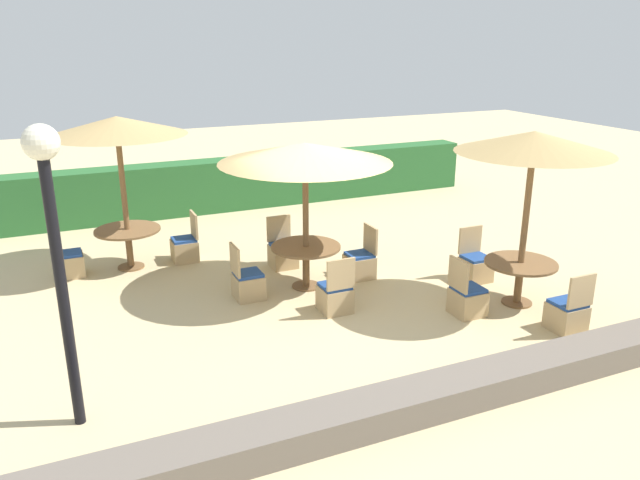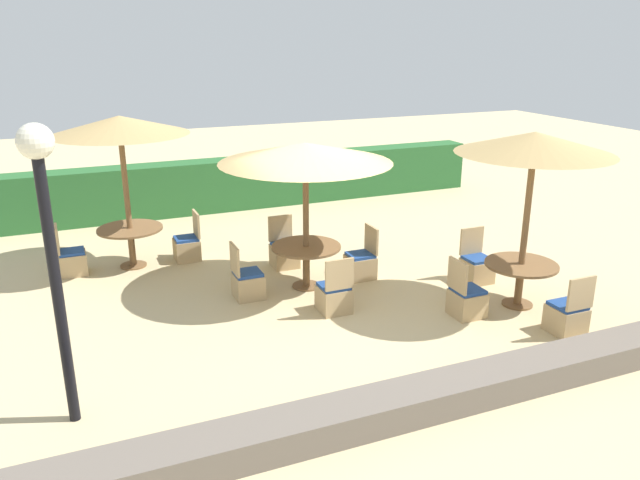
# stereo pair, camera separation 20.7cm
# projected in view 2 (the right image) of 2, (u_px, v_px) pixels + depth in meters

# --- Properties ---
(ground_plane) EXTENTS (40.00, 40.00, 0.00)m
(ground_plane) POSITION_uv_depth(u_px,v_px,m) (334.00, 304.00, 9.99)
(ground_plane) COLOR #C6B284
(hedge_row) EXTENTS (13.00, 0.70, 1.23)m
(hedge_row) POSITION_uv_depth(u_px,v_px,m) (231.00, 184.00, 15.26)
(hedge_row) COLOR #28602D
(hedge_row) RESTS_ON ground_plane
(stone_border) EXTENTS (10.00, 0.56, 0.35)m
(stone_border) POSITION_uv_depth(u_px,v_px,m) (444.00, 394.00, 7.20)
(stone_border) COLOR #6B6056
(stone_border) RESTS_ON ground_plane
(lamp_post) EXTENTS (0.36, 0.36, 3.32)m
(lamp_post) POSITION_uv_depth(u_px,v_px,m) (47.00, 219.00, 6.29)
(lamp_post) COLOR black
(lamp_post) RESTS_ON ground_plane
(parasol_center) EXTENTS (2.82, 2.82, 2.47)m
(parasol_center) POSITION_uv_depth(u_px,v_px,m) (305.00, 153.00, 9.96)
(parasol_center) COLOR brown
(parasol_center) RESTS_ON ground_plane
(round_table_center) EXTENTS (1.17, 1.17, 0.74)m
(round_table_center) POSITION_uv_depth(u_px,v_px,m) (306.00, 254.00, 10.50)
(round_table_center) COLOR brown
(round_table_center) RESTS_ON ground_plane
(patio_chair_center_east) EXTENTS (0.46, 0.46, 0.93)m
(patio_chair_center_east) POSITION_uv_depth(u_px,v_px,m) (361.00, 264.00, 11.00)
(patio_chair_center_east) COLOR tan
(patio_chair_center_east) RESTS_ON ground_plane
(patio_chair_center_south) EXTENTS (0.46, 0.46, 0.93)m
(patio_chair_center_south) POSITION_uv_depth(u_px,v_px,m) (334.00, 296.00, 9.65)
(patio_chair_center_south) COLOR tan
(patio_chair_center_south) RESTS_ON ground_plane
(patio_chair_center_west) EXTENTS (0.46, 0.46, 0.93)m
(patio_chair_center_west) POSITION_uv_depth(u_px,v_px,m) (247.00, 282.00, 10.17)
(patio_chair_center_west) COLOR tan
(patio_chair_center_west) RESTS_ON ground_plane
(patio_chair_center_north) EXTENTS (0.46, 0.46, 0.93)m
(patio_chair_center_north) POSITION_uv_depth(u_px,v_px,m) (284.00, 253.00, 11.54)
(patio_chair_center_north) COLOR tan
(patio_chair_center_north) RESTS_ON ground_plane
(parasol_back_left) EXTENTS (2.40, 2.40, 2.78)m
(parasol_back_left) POSITION_uv_depth(u_px,v_px,m) (120.00, 126.00, 10.80)
(parasol_back_left) COLOR brown
(parasol_back_left) RESTS_ON ground_plane
(round_table_back_left) EXTENTS (1.18, 1.18, 0.75)m
(round_table_back_left) POSITION_uv_depth(u_px,v_px,m) (131.00, 235.00, 11.43)
(round_table_back_left) COLOR brown
(round_table_back_left) RESTS_ON ground_plane
(patio_chair_back_left_west) EXTENTS (0.46, 0.46, 0.93)m
(patio_chair_back_left_west) POSITION_uv_depth(u_px,v_px,m) (72.00, 260.00, 11.15)
(patio_chair_back_left_west) COLOR tan
(patio_chair_back_left_west) RESTS_ON ground_plane
(patio_chair_back_left_east) EXTENTS (0.46, 0.46, 0.93)m
(patio_chair_back_left_east) POSITION_uv_depth(u_px,v_px,m) (188.00, 247.00, 11.88)
(patio_chair_back_left_east) COLOR tan
(patio_chair_back_left_east) RESTS_ON ground_plane
(parasol_front_right) EXTENTS (2.33, 2.33, 2.76)m
(parasol_front_right) POSITION_uv_depth(u_px,v_px,m) (535.00, 144.00, 9.15)
(parasol_front_right) COLOR brown
(parasol_front_right) RESTS_ON ground_plane
(round_table_front_right) EXTENTS (1.13, 1.13, 0.71)m
(round_table_front_right) POSITION_uv_depth(u_px,v_px,m) (521.00, 272.00, 9.79)
(round_table_front_right) COLOR brown
(round_table_front_right) RESTS_ON ground_plane
(patio_chair_front_right_west) EXTENTS (0.46, 0.46, 0.93)m
(patio_chair_front_right_west) POSITION_uv_depth(u_px,v_px,m) (466.00, 300.00, 9.51)
(patio_chair_front_right_west) COLOR tan
(patio_chair_front_right_west) RESTS_ON ground_plane
(patio_chair_front_right_south) EXTENTS (0.46, 0.46, 0.93)m
(patio_chair_front_right_south) POSITION_uv_depth(u_px,v_px,m) (567.00, 316.00, 8.97)
(patio_chair_front_right_south) COLOR tan
(patio_chair_front_right_south) RESTS_ON ground_plane
(patio_chair_front_right_north) EXTENTS (0.46, 0.46, 0.93)m
(patio_chair_front_right_north) POSITION_uv_depth(u_px,v_px,m) (476.00, 267.00, 10.83)
(patio_chair_front_right_north) COLOR tan
(patio_chair_front_right_north) RESTS_ON ground_plane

